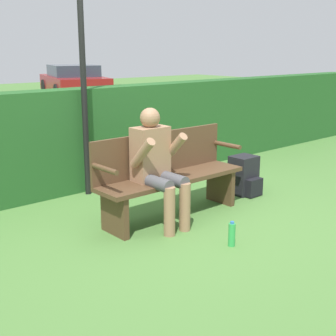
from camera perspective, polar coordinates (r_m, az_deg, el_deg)
ground_plane at (r=5.00m, az=0.55°, el=-5.96°), size 40.00×40.00×0.00m
hedge_back at (r=6.06m, az=-9.35°, el=3.67°), size 12.00×0.38×1.26m
park_bench at (r=4.91m, az=0.06°, el=-0.73°), size 1.72×0.43×0.89m
person_seated at (r=4.61m, az=-1.37°, el=0.71°), size 0.50×0.57×1.18m
backpack at (r=5.78m, az=9.30°, el=-0.99°), size 0.30×0.35×0.47m
water_bottle at (r=4.30m, az=7.78°, el=-8.02°), size 0.06×0.06×0.23m
signpost at (r=5.59m, az=-10.34°, el=12.73°), size 0.46×0.09×2.82m
parked_car at (r=17.92m, az=-11.42°, el=10.33°), size 2.89×4.36×1.15m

